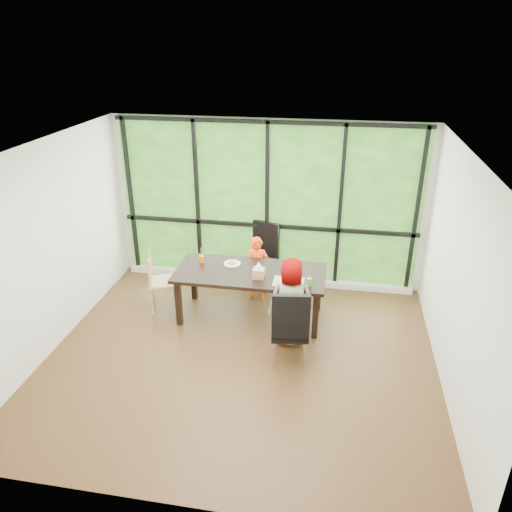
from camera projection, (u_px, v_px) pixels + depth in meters
The scene contains 22 objects.
ground at pixel (241, 357), 6.40m from camera, with size 5.00×5.00×0.00m, color black.
back_wall at pixel (268, 204), 7.84m from camera, with size 5.00×5.00×0.00m, color silver.
foliage_backdrop at pixel (267, 204), 7.82m from camera, with size 4.80×0.02×2.65m, color #1E4E18.
window_mullions at pixel (267, 205), 7.78m from camera, with size 4.80×0.06×2.65m, color black, non-canonical shape.
window_sill at pixel (266, 279), 8.30m from camera, with size 4.80×0.12×0.10m, color silver.
dining_table at pixel (250, 294), 7.15m from camera, with size 2.15×0.96×0.75m, color black.
chair_window_leather at pixel (260, 257), 7.93m from camera, with size 0.46×0.46×1.08m, color black.
chair_interior_leather at pixel (290, 325), 6.11m from camera, with size 0.46×0.46×1.08m, color black.
chair_end_beech at pixel (163, 282), 7.35m from camera, with size 0.42×0.40×0.90m, color tan.
child_toddler at pixel (257, 269), 7.60m from camera, with size 0.38×0.25×1.03m, color #FF4009.
child_older at pixel (290, 302), 6.46m from camera, with size 0.61×0.39×1.24m, color slate.
placemat at pixel (289, 282), 6.70m from camera, with size 0.42×0.31×0.01m, color tan.
plate_far at pixel (232, 264), 7.21m from camera, with size 0.25×0.25×0.02m, color white.
plate_near at pixel (290, 281), 6.71m from camera, with size 0.27×0.27×0.02m, color white.
orange_cup at pixel (202, 259), 7.24m from camera, with size 0.07×0.07×0.11m, color #FE7900.
green_cup at pixel (309, 282), 6.58m from camera, with size 0.07×0.07×0.11m, color green.
tissue_box at pixel (259, 273), 6.80m from camera, with size 0.16×0.16×0.13m, color tan.
crepe_rolls_far at pixel (232, 262), 7.19m from camera, with size 0.15×0.12×0.04m, color tan, non-canonical shape.
crepe_rolls_near at pixel (290, 279), 6.69m from camera, with size 0.10×0.12×0.04m, color tan, non-canonical shape.
straw_white at pixel (202, 253), 7.20m from camera, with size 0.01×0.01×0.20m, color white.
straw_pink at pixel (310, 276), 6.54m from camera, with size 0.01×0.01×0.20m, color pink.
tissue at pixel (259, 265), 6.74m from camera, with size 0.12×0.12×0.11m, color white.
Camera 1 is at (1.10, -5.13, 3.91)m, focal length 34.31 mm.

